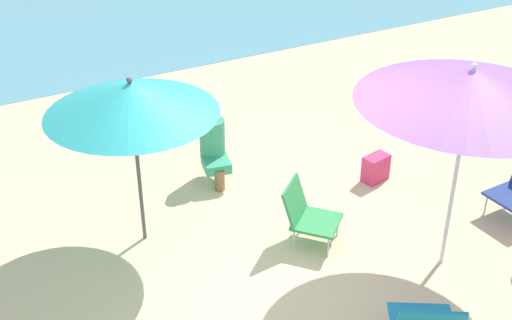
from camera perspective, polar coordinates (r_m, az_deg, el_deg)
ground_plane at (r=7.00m, az=2.07°, el=-8.46°), size 40.00×40.00×0.00m
umbrella_teal at (r=6.59m, az=-10.38°, el=5.08°), size 1.69×1.69×1.85m
umbrella_purple at (r=6.28m, az=17.49°, el=5.92°), size 2.04×2.04×2.15m
beach_chair_c at (r=7.09m, az=4.25°, el=-4.40°), size 0.71×0.72×0.66m
person_b at (r=8.11m, az=-3.58°, el=1.46°), size 0.38×0.54×0.96m
beach_bag at (r=8.33m, az=9.96°, el=-0.67°), size 0.35×0.25×0.33m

